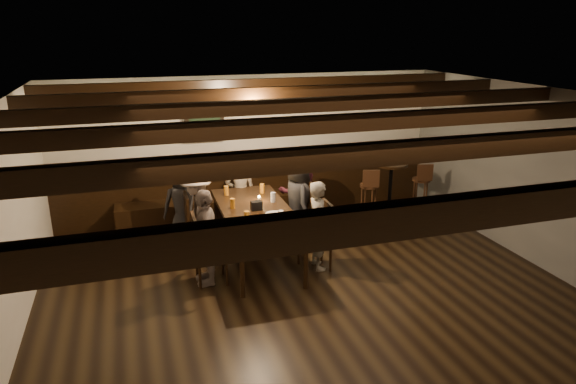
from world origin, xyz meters
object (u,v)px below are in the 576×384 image
object	(u,v)px
chair_left_near	(200,236)
person_left_near	(197,213)
high_top_table	(391,182)
bar_stool_left	(368,203)
bar_stool_right	(420,197)
chair_right_far	(316,248)
person_right_near	(298,201)
chair_left_far	(210,262)
dining_table	(256,213)
person_left_far	(206,237)
chair_right_near	(296,224)
person_bench_left	(183,205)
person_bench_centre	(240,194)
person_right_far	(318,225)
person_bench_right	(298,192)

from	to	relation	value
chair_left_near	person_left_near	bearing A→B (deg)	-90.00
high_top_table	bar_stool_left	world-z (taller)	bar_stool_left
person_left_near	bar_stool_right	xyz separation A→B (m)	(3.86, 0.40, -0.27)
chair_right_far	person_right_near	xyz separation A→B (m)	(0.05, 0.90, 0.38)
chair_left_far	chair_right_far	distance (m)	1.44
high_top_table	dining_table	bearing A→B (deg)	-158.74
chair_left_near	bar_stool_left	bearing A→B (deg)	98.00
bar_stool_left	bar_stool_right	size ratio (longest dim) A/B	1.00
person_left_near	person_left_far	xyz separation A→B (m)	(-0.01, -0.90, 0.00)
chair_right_near	bar_stool_right	world-z (taller)	chair_right_near
chair_right_far	bar_stool_left	bearing A→B (deg)	-46.83
person_right_near	bar_stool_left	distance (m)	1.44
chair_left_far	person_left_far	xyz separation A→B (m)	(-0.03, 0.00, 0.35)
person_bench_left	person_bench_centre	xyz separation A→B (m)	(0.90, 0.14, 0.04)
chair_left_near	person_right_far	xyz separation A→B (m)	(1.45, -0.92, 0.33)
person_bench_centre	person_left_near	distance (m)	0.96
person_bench_centre	person_left_near	world-z (taller)	person_bench_centre
person_bench_left	person_right_near	size ratio (longest dim) A/B	0.92
person_right_near	bar_stool_left	world-z (taller)	person_right_near
person_right_near	bar_stool_right	world-z (taller)	person_right_near
person_bench_left	bar_stool_right	xyz separation A→B (m)	(4.00, -0.05, -0.25)
bar_stool_left	person_bench_centre	bearing A→B (deg)	-169.04
chair_right_near	bar_stool_left	xyz separation A→B (m)	(1.39, 0.37, 0.06)
dining_table	chair_right_near	size ratio (longest dim) A/B	2.13
person_bench_right	person_right_near	world-z (taller)	person_right_near
person_bench_right	high_top_table	xyz separation A→B (m)	(1.70, 0.13, -0.03)
person_left_far	chair_left_near	bearing A→B (deg)	178.04
chair_left_near	person_bench_right	world-z (taller)	person_bench_right
chair_right_far	bar_stool_right	size ratio (longest dim) A/B	0.95
person_left_far	bar_stool_left	xyz separation A→B (m)	(2.87, 1.25, -0.27)
dining_table	person_left_far	bearing A→B (deg)	-149.04
person_bench_centre	person_right_near	distance (m)	0.96
dining_table	bar_stool_right	size ratio (longest dim) A/B	2.15
person_bench_left	high_top_table	xyz separation A→B (m)	(3.50, 0.10, 0.01)
high_top_table	bar_stool_left	xyz separation A→B (m)	(-0.50, -0.21, -0.27)
chair_right_near	person_right_near	size ratio (longest dim) A/B	0.73
person_right_near	high_top_table	distance (m)	1.95
dining_table	person_right_far	size ratio (longest dim) A/B	1.69
chair_right_far	person_left_far	bearing A→B (deg)	90.00
dining_table	person_left_near	distance (m)	0.88
person_left_near	person_left_far	bearing A→B (deg)	-0.00
chair_left_near	high_top_table	world-z (taller)	high_top_table
chair_left_near	chair_right_near	xyz separation A→B (m)	(1.44, -0.02, 0.02)
dining_table	bar_stool_right	world-z (taller)	bar_stool_right
chair_left_far	dining_table	bearing A→B (deg)	122.03
person_right_far	bar_stool_right	xyz separation A→B (m)	(2.37, 1.32, -0.25)
person_left_far	person_bench_centre	bearing A→B (deg)	153.43
chair_right_far	person_bench_centre	size ratio (longest dim) A/B	0.70
dining_table	chair_right_far	xyz separation A→B (m)	(0.71, -0.46, -0.43)
person_left_near	chair_right_far	bearing A→B (deg)	58.51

